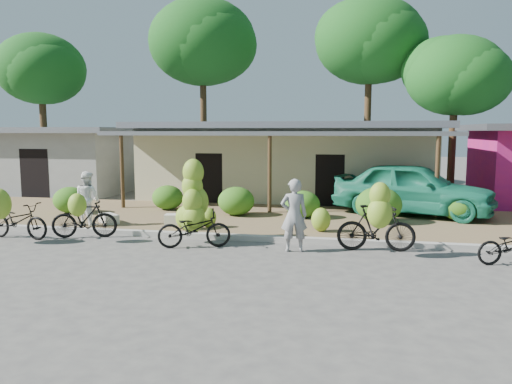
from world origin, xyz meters
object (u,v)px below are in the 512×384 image
bike_left (83,217)px  bystander (87,198)px  tree_center_right (366,39)px  sack_near (179,219)px  tree_far_center (200,41)px  bike_right (377,224)px  vendor (294,215)px  sack_far (109,219)px  tree_near_right (451,74)px  bike_far_left (14,217)px  teal_van (413,189)px  bike_center (194,214)px  tree_back_left (39,67)px

bike_left → bystander: bearing=8.5°
tree_center_right → sack_near: bearing=-113.2°
tree_far_center → tree_center_right: 9.02m
bike_right → vendor: 2.05m
bike_right → sack_far: bearing=74.2°
tree_near_right → sack_far: tree_near_right is taller
sack_far → bystander: bystander is taller
tree_center_right → bike_left: (-7.76, -15.25, -7.20)m
bike_far_left → bike_left: (1.79, 0.52, -0.02)m
sack_near → bike_left: bearing=-136.1°
bike_far_left → teal_van: bearing=-57.9°
bike_right → bike_left: bearing=86.0°
sack_far → tree_center_right: bearing=59.8°
teal_van → tree_near_right: bearing=0.0°
tree_far_center → vendor: bearing=-64.5°
vendor → teal_van: bearing=-133.9°
bike_left → sack_near: bearing=-62.5°
sack_near → vendor: vendor is taller
tree_far_center → bike_center: (4.54, -14.95, -7.10)m
bike_center → teal_van: (6.05, 5.42, 0.18)m
tree_back_left → tree_center_right: tree_center_right is taller
tree_near_right → bike_far_left: tree_near_right is taller
tree_far_center → bike_right: size_ratio=5.20×
tree_back_left → sack_far: (9.11, -10.06, -6.07)m
tree_center_right → bike_right: size_ratio=5.08×
bike_right → sack_far: bike_right is taller
bike_far_left → tree_back_left: bearing=36.2°
tree_back_left → teal_van: bearing=-19.4°
vendor → teal_van: 6.53m
tree_center_right → bike_right: tree_center_right is taller
tree_near_right → tree_center_right: bearing=153.4°
bike_far_left → sack_far: size_ratio=2.64×
tree_back_left → tree_center_right: 17.42m
tree_near_right → vendor: size_ratio=4.11×
bystander → teal_van: teal_van is taller
bike_right → vendor: (-2.02, -0.30, 0.19)m
bike_center → bystander: (-3.87, 1.44, 0.10)m
sack_far → bike_left: bearing=-85.4°
tree_near_right → sack_near: bearing=-130.7°
vendor → tree_near_right: bearing=-125.7°
tree_back_left → bike_center: size_ratio=3.59×
tree_back_left → vendor: bearing=-38.6°
sack_near → tree_far_center: bearing=104.5°
tree_near_right → teal_van: size_ratio=1.41×
bike_left → bystander: bystander is taller
sack_far → bystander: bearing=-134.1°
bike_center → bike_right: bearing=-107.0°
tree_center_right → bike_center: 17.52m
tree_far_center → bike_far_left: (-0.55, -15.27, -7.33)m
tree_near_right → bike_left: bearing=-131.6°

